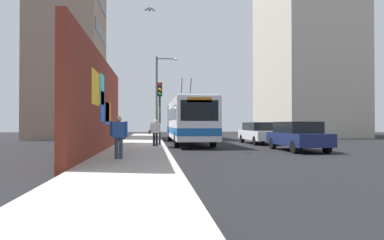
{
  "coord_description": "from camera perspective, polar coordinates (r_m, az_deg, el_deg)",
  "views": [
    {
      "loc": [
        -20.31,
        0.83,
        1.46
      ],
      "look_at": [
        -0.32,
        -1.65,
        1.71
      ],
      "focal_mm": 30.3,
      "sensor_mm": 36.0,
      "label": 1
    }
  ],
  "objects": [
    {
      "name": "ground_plane",
      "position": [
        20.38,
        -4.72,
        -4.81
      ],
      "size": [
        80.0,
        80.0,
        0.0
      ],
      "primitive_type": "plane",
      "color": "black"
    },
    {
      "name": "sidewalk_slab",
      "position": [
        20.38,
        -9.24,
        -4.59
      ],
      "size": [
        48.0,
        3.2,
        0.15
      ],
      "primitive_type": "cube",
      "color": "#ADA8A0",
      "rests_on": "ground_plane"
    },
    {
      "name": "graffiti_wall",
      "position": [
        16.5,
        -15.84,
        2.49
      ],
      "size": [
        13.94,
        0.32,
        4.74
      ],
      "color": "maroon",
      "rests_on": "ground_plane"
    },
    {
      "name": "building_far_left",
      "position": [
        35.96,
        -20.87,
        13.22
      ],
      "size": [
        8.06,
        6.35,
        20.16
      ],
      "color": "gray",
      "rests_on": "ground_plane"
    },
    {
      "name": "building_far_right",
      "position": [
        41.14,
        19.24,
        11.8
      ],
      "size": [
        12.15,
        8.77,
        20.68
      ],
      "color": "#B2A899",
      "rests_on": "ground_plane"
    },
    {
      "name": "city_bus",
      "position": [
        23.6,
        -0.66,
        0.06
      ],
      "size": [
        11.34,
        2.55,
        4.96
      ],
      "color": "silver",
      "rests_on": "ground_plane"
    },
    {
      "name": "parked_car_navy",
      "position": [
        18.45,
        18.08,
        -2.61
      ],
      "size": [
        4.41,
        1.93,
        1.58
      ],
      "color": "navy",
      "rests_on": "ground_plane"
    },
    {
      "name": "parked_car_white",
      "position": [
        24.35,
        11.71,
        -2.16
      ],
      "size": [
        4.93,
        1.87,
        1.58
      ],
      "color": "white",
      "rests_on": "ground_plane"
    },
    {
      "name": "pedestrian_at_curb",
      "position": [
        19.28,
        -6.5,
        -1.88
      ],
      "size": [
        0.22,
        0.72,
        1.58
      ],
      "color": "#1E1E2D",
      "rests_on": "sidewalk_slab"
    },
    {
      "name": "pedestrian_near_wall",
      "position": [
        12.48,
        -12.77,
        -2.38
      ],
      "size": [
        0.22,
        0.66,
        1.61
      ],
      "color": "#2D3F59",
      "rests_on": "sidewalk_slab"
    },
    {
      "name": "traffic_light",
      "position": [
        20.3,
        -5.7,
        3.05
      ],
      "size": [
        0.49,
        0.28,
        3.9
      ],
      "color": "#2D382D",
      "rests_on": "sidewalk_slab"
    },
    {
      "name": "street_lamp",
      "position": [
        26.91,
        -5.82,
        4.9
      ],
      "size": [
        0.44,
        1.81,
        6.87
      ],
      "color": "#4C4C51",
      "rests_on": "sidewalk_slab"
    },
    {
      "name": "flying_pigeons",
      "position": [
        17.88,
        -7.45,
        18.71
      ],
      "size": [
        0.32,
        0.53,
        0.17
      ],
      "color": "gray"
    },
    {
      "name": "curbside_puddle",
      "position": [
        20.27,
        -3.01,
        -4.83
      ],
      "size": [
        1.61,
        1.61,
        0.0
      ],
      "primitive_type": "cylinder",
      "color": "black",
      "rests_on": "ground_plane"
    }
  ]
}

